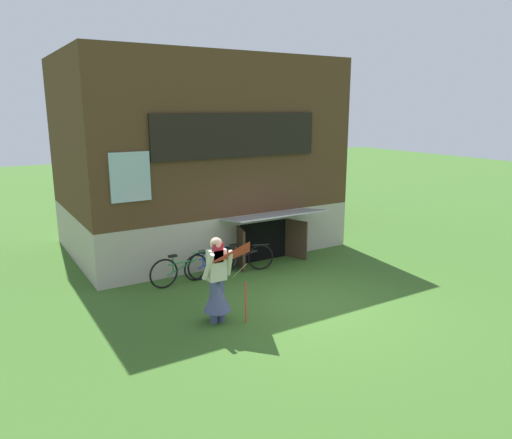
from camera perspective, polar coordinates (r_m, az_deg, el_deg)
name	(u,v)px	position (r m, az deg, el deg)	size (l,w,h in m)	color
ground_plane	(308,303)	(10.24, 6.25, -9.88)	(60.00, 60.00, 0.00)	#386023
log_house	(197,155)	(14.14, -7.01, 7.66)	(7.20, 5.92, 5.33)	#ADA393
person	(217,287)	(9.13, -4.65, -8.00)	(0.61, 0.53, 1.67)	#474C75
kite	(250,261)	(8.70, -0.71, -4.96)	(0.91, 0.92, 1.55)	red
bicycle_black	(243,258)	(11.99, -1.57, -4.55)	(1.48, 0.56, 0.71)	black
bicycle_blue	(211,263)	(11.67, -5.42, -5.15)	(1.50, 0.31, 0.69)	black
bicycle_green	(182,269)	(11.24, -8.73, -5.84)	(1.63, 0.16, 0.74)	black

